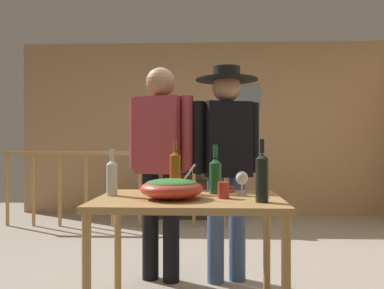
# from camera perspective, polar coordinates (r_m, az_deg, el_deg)

# --- Properties ---
(ground_plane) EXTENTS (7.55, 7.55, 0.00)m
(ground_plane) POSITION_cam_1_polar(r_m,az_deg,el_deg) (3.61, 2.69, -17.26)
(ground_plane) COLOR #9E9384
(back_wall) EXTENTS (5.81, 0.10, 2.61)m
(back_wall) POSITION_cam_1_polar(r_m,az_deg,el_deg) (6.28, 2.67, 2.28)
(back_wall) COLOR tan
(back_wall) RESTS_ON ground_plane
(framed_picture) EXTENTS (0.41, 0.03, 0.35)m
(framed_picture) POSITION_cam_1_polar(r_m,az_deg,el_deg) (6.28, 7.61, 6.65)
(framed_picture) COLOR slate
(stair_railing) EXTENTS (2.88, 0.10, 1.02)m
(stair_railing) POSITION_cam_1_polar(r_m,az_deg,el_deg) (5.31, -6.78, -4.87)
(stair_railing) COLOR #B2844C
(stair_railing) RESTS_ON ground_plane
(tv_console) EXTENTS (0.90, 0.40, 0.52)m
(tv_console) POSITION_cam_1_polar(r_m,az_deg,el_deg) (5.99, -0.58, -7.64)
(tv_console) COLOR #38281E
(tv_console) RESTS_ON ground_plane
(flat_screen_tv) EXTENTS (0.55, 0.12, 0.42)m
(flat_screen_tv) POSITION_cam_1_polar(r_m,az_deg,el_deg) (5.91, -0.59, -2.75)
(flat_screen_tv) COLOR black
(flat_screen_tv) RESTS_ON tv_console
(serving_table) EXTENTS (1.14, 0.82, 0.75)m
(serving_table) POSITION_cam_1_polar(r_m,az_deg,el_deg) (2.56, -0.35, -9.14)
(serving_table) COLOR #B2844C
(serving_table) RESTS_ON ground_plane
(salad_bowl) EXTENTS (0.38, 0.38, 0.21)m
(salad_bowl) POSITION_cam_1_polar(r_m,az_deg,el_deg) (2.48, -2.75, -6.01)
(salad_bowl) COLOR #CC3D2D
(salad_bowl) RESTS_ON serving_table
(wine_glass) EXTENTS (0.08, 0.08, 0.16)m
(wine_glass) POSITION_cam_1_polar(r_m,az_deg,el_deg) (2.64, 7.04, -4.79)
(wine_glass) COLOR silver
(wine_glass) RESTS_ON serving_table
(wine_bottle_clear) EXTENTS (0.07, 0.07, 0.30)m
(wine_bottle_clear) POSITION_cam_1_polar(r_m,az_deg,el_deg) (2.67, -11.02, -4.41)
(wine_bottle_clear) COLOR silver
(wine_bottle_clear) RESTS_ON serving_table
(wine_bottle_amber) EXTENTS (0.07, 0.07, 0.35)m
(wine_bottle_amber) POSITION_cam_1_polar(r_m,az_deg,el_deg) (2.76, -2.27, -3.70)
(wine_bottle_amber) COLOR brown
(wine_bottle_amber) RESTS_ON serving_table
(wine_bottle_green) EXTENTS (0.08, 0.08, 0.33)m
(wine_bottle_green) POSITION_cam_1_polar(r_m,az_deg,el_deg) (2.72, 3.36, -4.20)
(wine_bottle_green) COLOR #1E5628
(wine_bottle_green) RESTS_ON serving_table
(wine_bottle_dark) EXTENTS (0.07, 0.07, 0.36)m
(wine_bottle_dark) POSITION_cam_1_polar(r_m,az_deg,el_deg) (2.36, 9.82, -4.40)
(wine_bottle_dark) COLOR black
(wine_bottle_dark) RESTS_ON serving_table
(mug_red) EXTENTS (0.11, 0.07, 0.10)m
(mug_red) POSITION_cam_1_polar(r_m,az_deg,el_deg) (2.51, 4.55, -6.36)
(mug_red) COLOR #B7332D
(mug_red) RESTS_ON serving_table
(person_standing_left) EXTENTS (0.52, 0.32, 1.68)m
(person_standing_left) POSITION_cam_1_polar(r_m,az_deg,el_deg) (3.23, -4.32, -1.49)
(person_standing_left) COLOR black
(person_standing_left) RESTS_ON ground_plane
(person_standing_right) EXTENTS (0.52, 0.49, 1.68)m
(person_standing_right) POSITION_cam_1_polar(r_m,az_deg,el_deg) (3.21, 4.91, -1.22)
(person_standing_right) COLOR #3D5684
(person_standing_right) RESTS_ON ground_plane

